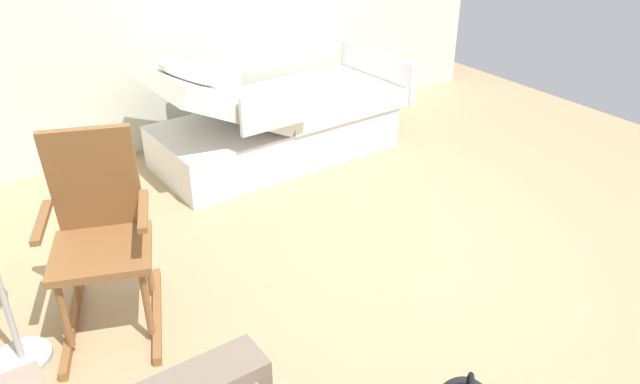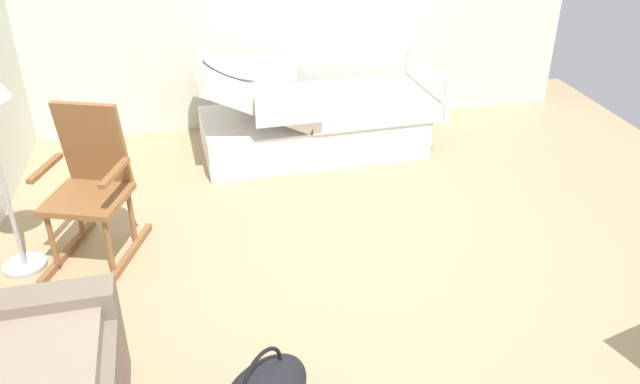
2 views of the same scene
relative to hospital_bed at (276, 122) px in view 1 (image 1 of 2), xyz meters
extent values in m
plane|color=tan|center=(-1.82, -0.04, -0.30)|extent=(6.32, 6.32, 0.00)
cube|color=silver|center=(0.00, 0.00, -0.13)|extent=(0.98, 1.98, 0.35)
cube|color=white|center=(0.03, -0.47, 0.12)|extent=(0.98, 1.20, 0.14)
cube|color=white|center=(-0.03, 0.54, 0.32)|extent=(0.96, 0.96, 0.53)
ellipsoid|color=white|center=(-0.04, 0.71, 0.54)|extent=(0.37, 0.51, 0.33)
cube|color=silver|center=(-0.52, 0.28, 0.33)|extent=(0.07, 0.56, 0.28)
cube|color=silver|center=(0.49, 0.34, 0.33)|extent=(0.07, 0.56, 0.28)
cube|color=silver|center=(0.06, -1.06, 0.23)|extent=(0.95, 0.10, 0.36)
cylinder|color=black|center=(-0.41, 0.78, -0.25)|extent=(0.10, 0.10, 0.10)
cylinder|color=black|center=(0.32, 0.82, -0.25)|extent=(0.10, 0.10, 0.10)
cylinder|color=black|center=(-0.32, -0.81, -0.25)|extent=(0.10, 0.10, 0.10)
cylinder|color=black|center=(0.41, -0.77, -0.25)|extent=(0.10, 0.10, 0.10)
cube|color=brown|center=(-1.31, 1.96, -0.28)|extent=(0.73, 0.29, 0.05)
cube|color=brown|center=(-1.45, 1.55, -0.28)|extent=(0.73, 0.29, 0.05)
cylinder|color=brown|center=(-1.62, 1.63, -0.05)|extent=(0.04, 0.04, 0.40)
cylinder|color=brown|center=(-1.49, 1.99, -0.05)|extent=(0.04, 0.04, 0.40)
cylinder|color=brown|center=(-1.27, 1.51, -0.05)|extent=(0.04, 0.04, 0.40)
cylinder|color=brown|center=(-1.14, 1.87, -0.05)|extent=(0.04, 0.04, 0.40)
cube|color=brown|center=(-1.38, 1.75, 0.15)|extent=(0.59, 0.61, 0.04)
cube|color=brown|center=(-1.19, 1.69, 0.45)|extent=(0.26, 0.45, 0.60)
cube|color=brown|center=(-1.47, 1.54, 0.37)|extent=(0.38, 0.17, 0.03)
cube|color=brown|center=(-1.32, 1.98, 0.37)|extent=(0.38, 0.17, 0.03)
cylinder|color=#B2B5BA|center=(-1.41, 2.22, -0.29)|extent=(0.28, 0.28, 0.03)
camera|label=1|loc=(-4.06, 2.19, 1.83)|focal=33.92mm
camera|label=2|loc=(-5.22, 1.00, 2.21)|focal=36.17mm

